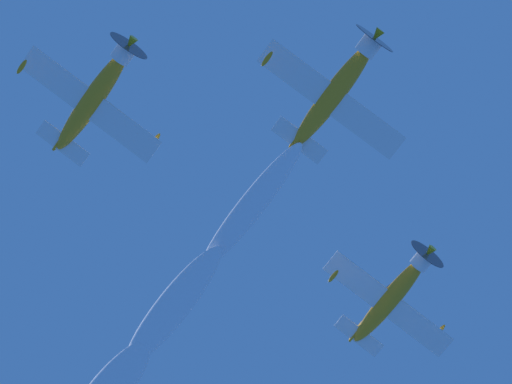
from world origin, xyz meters
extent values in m
ellipsoid|color=orange|center=(5.64, 5.55, 57.98)|extent=(6.63, 2.86, 1.72)
cylinder|color=white|center=(2.75, 4.83, 58.25)|extent=(1.23, 1.37, 1.28)
cone|color=yellow|center=(2.14, 4.67, 58.30)|extent=(0.84, 0.72, 0.63)
cylinder|color=#3F3F47|center=(2.28, 4.71, 58.29)|extent=(0.86, 2.53, 2.64)
cube|color=white|center=(5.82, 5.56, 57.81)|extent=(3.30, 8.25, 1.82)
ellipsoid|color=orange|center=(6.85, 1.72, 58.57)|extent=(0.94, 0.49, 0.35)
ellipsoid|color=orange|center=(4.80, 9.40, 57.04)|extent=(0.94, 0.49, 0.35)
cube|color=white|center=(8.40, 6.24, 57.78)|extent=(1.57, 3.05, 0.73)
cube|color=orange|center=(8.48, 6.36, 58.26)|extent=(1.21, 0.57, 1.17)
ellipsoid|color=#1E232D|center=(5.37, 5.56, 58.41)|extent=(1.67, 1.14, 0.87)
ellipsoid|color=orange|center=(16.64, -2.64, 60.94)|extent=(6.62, 2.84, 1.34)
cylinder|color=white|center=(13.74, -3.36, 61.01)|extent=(1.18, 1.42, 1.26)
cone|color=yellow|center=(13.12, -3.52, 61.02)|extent=(0.82, 0.74, 0.60)
cylinder|color=#3F3F47|center=(13.26, -3.48, 61.02)|extent=(0.74, 2.65, 2.73)
cube|color=white|center=(16.83, -2.63, 60.78)|extent=(3.28, 8.16, 2.12)
ellipsoid|color=orange|center=(17.80, -6.45, 61.74)|extent=(0.93, 0.49, 0.30)
ellipsoid|color=orange|center=(15.86, 1.18, 59.82)|extent=(0.93, 0.49, 0.30)
cube|color=white|center=(19.41, -1.94, 60.93)|extent=(1.56, 3.02, 0.81)
cube|color=orange|center=(19.45, -1.81, 61.41)|extent=(1.16, 0.62, 1.10)
ellipsoid|color=#1E232D|center=(16.33, -2.62, 61.34)|extent=(1.64, 1.15, 0.81)
ellipsoid|color=orange|center=(10.94, 16.69, 59.98)|extent=(6.63, 2.89, 1.67)
cylinder|color=white|center=(8.05, 15.97, 60.20)|extent=(1.23, 1.41, 1.30)
cone|color=yellow|center=(7.43, 15.81, 60.25)|extent=(0.84, 0.74, 0.63)
cylinder|color=#3F3F47|center=(7.57, 15.85, 60.24)|extent=(0.85, 2.60, 2.72)
cube|color=white|center=(11.12, 16.70, 59.81)|extent=(3.29, 8.19, 2.12)
ellipsoid|color=orange|center=(12.14, 12.89, 60.73)|extent=(0.94, 0.50, 0.35)
ellipsoid|color=orange|center=(10.10, 20.50, 58.88)|extent=(0.94, 0.50, 0.35)
cube|color=white|center=(13.70, 17.39, 59.81)|extent=(1.56, 3.04, 0.83)
cube|color=orange|center=(13.77, 17.52, 60.29)|extent=(1.21, 0.61, 1.16)
ellipsoid|color=#1E232D|center=(10.66, 16.71, 60.40)|extent=(1.66, 1.16, 0.88)
ellipsoid|color=white|center=(12.73, 7.27, 57.62)|extent=(9.15, 3.51, 1.86)
ellipsoid|color=white|center=(19.37, 9.15, 57.02)|extent=(9.28, 3.93, 2.29)
camera|label=1|loc=(-10.81, 15.96, 2.12)|focal=83.11mm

